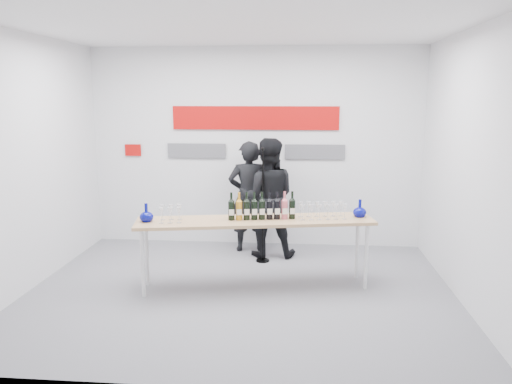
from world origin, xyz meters
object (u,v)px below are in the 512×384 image
at_px(mic_stand, 263,227).
at_px(presenter_left, 249,197).
at_px(presenter_right, 267,198).
at_px(tasting_table, 255,225).

bearing_deg(mic_stand, presenter_left, 134.33).
bearing_deg(presenter_right, presenter_left, -40.90).
bearing_deg(mic_stand, presenter_right, 99.24).
height_order(presenter_left, presenter_right, presenter_right).
height_order(tasting_table, mic_stand, mic_stand).
xyz_separation_m(presenter_left, mic_stand, (0.25, -0.51, -0.33)).
relative_size(presenter_left, presenter_right, 0.96).
xyz_separation_m(tasting_table, presenter_right, (0.06, 1.23, 0.07)).
bearing_deg(presenter_left, presenter_right, 131.69).
xyz_separation_m(tasting_table, mic_stand, (0.02, 0.95, -0.29)).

